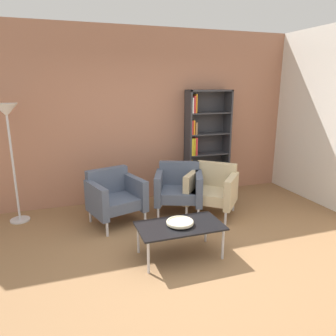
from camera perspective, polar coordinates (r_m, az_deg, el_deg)
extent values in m
plane|color=olive|center=(3.75, 4.73, -17.38)|extent=(8.32, 8.32, 0.00)
cube|color=#A87056|center=(5.54, -5.24, 9.13)|extent=(6.40, 0.12, 2.90)
cube|color=#333338|center=(5.64, 3.57, 4.14)|extent=(0.03, 0.30, 1.90)
cube|color=#333338|center=(5.98, 10.44, 4.52)|extent=(0.03, 0.30, 1.90)
cube|color=#333338|center=(5.71, 7.41, 13.62)|extent=(0.80, 0.30, 0.03)
cube|color=#333338|center=(6.04, 6.82, -4.41)|extent=(0.80, 0.30, 0.03)
cube|color=#333338|center=(5.93, 6.50, 4.59)|extent=(0.80, 0.02, 1.90)
cube|color=#333338|center=(5.93, 6.93, -0.91)|extent=(0.76, 0.28, 0.02)
cube|color=#333338|center=(5.84, 7.04, 2.57)|extent=(0.76, 0.28, 0.02)
cube|color=#333338|center=(5.77, 7.16, 6.14)|extent=(0.76, 0.28, 0.02)
cube|color=#333338|center=(5.73, 7.28, 9.78)|extent=(0.76, 0.28, 0.02)
cube|color=white|center=(5.81, 3.83, -3.46)|extent=(0.02, 0.20, 0.26)
cube|color=olive|center=(5.81, 4.24, -3.37)|extent=(0.03, 0.17, 0.28)
cube|color=yellow|center=(5.87, 4.47, -3.38)|extent=(0.04, 0.25, 0.25)
cube|color=orange|center=(5.87, 4.82, -3.14)|extent=(0.03, 0.24, 0.29)
cube|color=orange|center=(5.69, 3.93, 0.20)|extent=(0.02, 0.18, 0.30)
cube|color=orange|center=(5.74, 4.13, 0.03)|extent=(0.02, 0.23, 0.24)
cube|color=orange|center=(5.76, 4.50, -0.03)|extent=(0.03, 0.23, 0.23)
cube|color=green|center=(5.75, 4.93, -0.09)|extent=(0.04, 0.19, 0.22)
cube|color=yellow|center=(5.65, 3.96, 3.93)|extent=(0.04, 0.25, 0.30)
cube|color=yellow|center=(5.65, 4.43, 3.92)|extent=(0.02, 0.22, 0.30)
cube|color=red|center=(5.66, 4.78, 3.98)|extent=(0.03, 0.21, 0.31)
cube|color=red|center=(5.57, 4.06, 7.30)|extent=(0.03, 0.20, 0.25)
cube|color=orange|center=(5.60, 4.29, 7.35)|extent=(0.02, 0.24, 0.25)
cube|color=olive|center=(5.60, 4.79, 7.15)|extent=(0.03, 0.19, 0.21)
cube|color=white|center=(5.55, 4.03, 11.17)|extent=(0.03, 0.25, 0.26)
cube|color=red|center=(5.54, 4.50, 11.30)|extent=(0.03, 0.19, 0.29)
cube|color=orange|center=(5.56, 4.75, 11.47)|extent=(0.02, 0.22, 0.32)
cube|color=black|center=(3.78, 2.16, -10.30)|extent=(1.00, 0.56, 0.02)
cylinder|color=silver|center=(3.56, -3.54, -15.70)|extent=(0.03, 0.03, 0.38)
cylinder|color=silver|center=(3.86, 9.82, -13.31)|extent=(0.03, 0.03, 0.38)
cylinder|color=silver|center=(3.95, -5.36, -12.44)|extent=(0.03, 0.03, 0.38)
cylinder|color=silver|center=(4.22, 6.80, -10.60)|extent=(0.03, 0.03, 0.38)
cylinder|color=beige|center=(3.77, 2.16, -10.03)|extent=(0.13, 0.13, 0.02)
cylinder|color=beige|center=(3.77, 2.16, -9.75)|extent=(0.32, 0.32, 0.02)
torus|color=beige|center=(3.76, 2.16, -9.58)|extent=(0.32, 0.32, 0.02)
cube|color=#4C566B|center=(5.01, 1.92, -4.69)|extent=(0.81, 0.78, 0.16)
cube|color=#4C566B|center=(5.19, 2.01, -0.88)|extent=(0.64, 0.35, 0.38)
cube|color=#4C566B|center=(4.97, -1.65, -3.51)|extent=(0.32, 0.61, 0.46)
cube|color=#4C566B|center=(4.96, 5.51, -3.62)|extent=(0.32, 0.61, 0.46)
cylinder|color=silver|center=(4.81, -1.79, -8.11)|extent=(0.04, 0.04, 0.24)
cylinder|color=silver|center=(4.80, 5.44, -8.22)|extent=(0.04, 0.04, 0.24)
cylinder|color=silver|center=(5.35, -1.27, -5.69)|extent=(0.04, 0.04, 0.24)
cylinder|color=silver|center=(5.34, 5.20, -5.79)|extent=(0.04, 0.04, 0.24)
cube|color=#4C566B|center=(4.72, -9.28, -6.15)|extent=(0.78, 0.74, 0.16)
cube|color=#4C566B|center=(4.87, -10.85, -2.23)|extent=(0.65, 0.30, 0.38)
cube|color=#4C566B|center=(4.55, -12.73, -5.69)|extent=(0.28, 0.62, 0.46)
cube|color=#4C566B|center=(4.80, -5.92, -4.27)|extent=(0.28, 0.62, 0.46)
cylinder|color=silver|center=(4.42, -10.86, -10.54)|extent=(0.04, 0.04, 0.24)
cylinder|color=silver|center=(4.68, -4.13, -8.84)|extent=(0.04, 0.04, 0.24)
cylinder|color=silver|center=(4.91, -13.77, -8.05)|extent=(0.04, 0.04, 0.24)
cylinder|color=silver|center=(5.14, -7.56, -6.68)|extent=(0.04, 0.04, 0.24)
cube|color=#C6B289|center=(5.01, 7.78, -4.82)|extent=(0.86, 0.86, 0.16)
cube|color=#C6B289|center=(5.18, 8.65, -1.07)|extent=(0.56, 0.51, 0.38)
cube|color=#C6B289|center=(5.04, 4.35, -3.30)|extent=(0.48, 0.53, 0.46)
cube|color=#C6B289|center=(4.90, 11.28, -4.10)|extent=(0.48, 0.53, 0.46)
cylinder|color=silver|center=(4.89, 3.32, -7.75)|extent=(0.04, 0.04, 0.24)
cylinder|color=silver|center=(4.74, 10.27, -8.70)|extent=(0.04, 0.04, 0.24)
cylinder|color=silver|center=(5.40, 5.35, -5.54)|extent=(0.04, 0.04, 0.24)
cylinder|color=silver|center=(5.27, 11.63, -6.32)|extent=(0.04, 0.04, 0.24)
cylinder|color=silver|center=(5.35, -24.98, -8.42)|extent=(0.28, 0.28, 0.02)
cylinder|color=silver|center=(5.09, -26.00, 0.31)|extent=(0.03, 0.03, 1.65)
cone|color=white|center=(4.97, -27.05, 9.26)|extent=(0.32, 0.32, 0.18)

